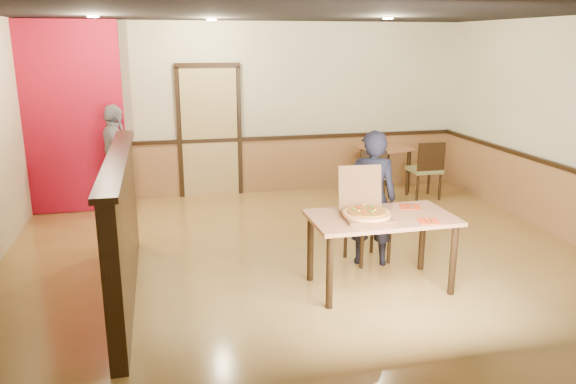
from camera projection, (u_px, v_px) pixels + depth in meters
name	position (u px, v px, depth m)	size (l,w,h in m)	color
floor	(313.00, 270.00, 6.33)	(7.00, 7.00, 0.00)	#BA8F48
ceiling	(316.00, 9.00, 5.60)	(7.00, 7.00, 0.00)	black
wall_back	(257.00, 109.00, 9.26)	(7.00, 7.00, 0.00)	beige
wainscot_back	(258.00, 166.00, 9.47)	(7.00, 0.04, 0.90)	#9A6C3D
chair_rail_back	(258.00, 139.00, 9.33)	(7.00, 0.06, 0.06)	black
back_door	(210.00, 132.00, 9.14)	(0.90, 0.06, 2.10)	tan
booth_partition	(123.00, 226.00, 5.51)	(0.20, 3.10, 1.44)	black
red_accent_panel	(67.00, 119.00, 8.16)	(1.60, 0.20, 2.78)	#B00C25
spot_a	(93.00, 16.00, 6.80)	(0.14, 0.14, 0.02)	beige
spot_b	(212.00, 19.00, 7.78)	(0.14, 0.14, 0.02)	beige
spot_c	(388.00, 18.00, 7.32)	(0.14, 0.14, 0.02)	beige
main_table	(381.00, 226.00, 5.71)	(1.47, 0.85, 0.78)	#B5734C
diner_chair	(365.00, 219.00, 6.53)	(0.52, 0.52, 0.90)	olive
side_chair_left	(373.00, 173.00, 8.86)	(0.52, 0.52, 0.86)	olive
side_chair_right	(426.00, 168.00, 9.03)	(0.47, 0.47, 0.95)	olive
side_table	(385.00, 157.00, 9.50)	(0.89, 0.89, 0.76)	#B5734C
diner	(371.00, 198.00, 6.33)	(0.57, 0.37, 1.56)	black
passerby	(116.00, 160.00, 8.17)	(0.95, 0.40, 1.62)	gray
pizza_box	(365.00, 211.00, 5.63)	(0.49, 0.57, 0.48)	brown
pizza	(367.00, 214.00, 5.58)	(0.48, 0.48, 0.03)	#F0A557
napkin_near	(429.00, 221.00, 5.51)	(0.24, 0.24, 0.01)	red
napkin_far	(410.00, 207.00, 5.99)	(0.27, 0.27, 0.01)	red
condiment	(386.00, 142.00, 9.49)	(0.06, 0.06, 0.15)	#8F531A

